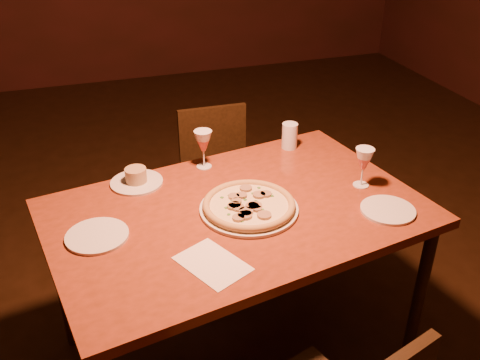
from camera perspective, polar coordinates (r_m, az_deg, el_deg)
name	(u,v)px	position (r m, az deg, el deg)	size (l,w,h in m)	color
floor	(218,305)	(2.68, -2.33, -13.19)	(7.00, 7.00, 0.00)	black
dining_table	(237,224)	(2.04, -0.31, -4.67)	(1.51, 1.11, 0.74)	maroon
chair_far	(219,172)	(2.88, -2.30, 0.81)	(0.38, 0.38, 0.77)	black
pizza_plate	(249,206)	(1.98, 0.96, -2.74)	(0.37, 0.37, 0.04)	silver
ramekin_saucer	(136,179)	(2.20, -11.01, 0.14)	(0.21, 0.21, 0.07)	silver
wine_glass_far	(203,149)	(2.26, -3.92, 3.30)	(0.08, 0.08, 0.17)	#C45751
wine_glass_right	(363,167)	(2.17, 12.99, 1.32)	(0.07, 0.07, 0.16)	#C45751
water_tumbler	(290,136)	(2.44, 5.32, 4.72)	(0.07, 0.07, 0.12)	silver
side_plate_left	(97,236)	(1.92, -15.00, -5.77)	(0.22, 0.22, 0.01)	silver
side_plate_near	(388,210)	(2.06, 15.49, -3.10)	(0.20, 0.20, 0.01)	silver
menu_card	(213,264)	(1.74, -2.95, -8.89)	(0.16, 0.23, 0.00)	silver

